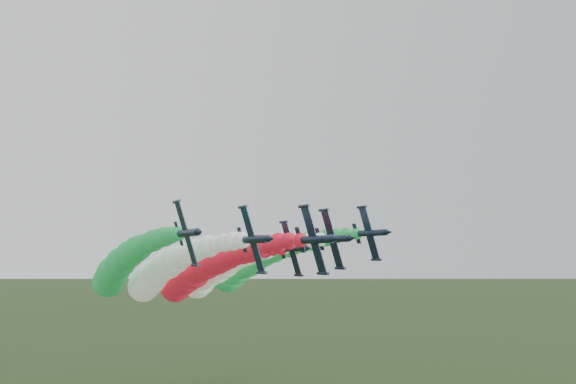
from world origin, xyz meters
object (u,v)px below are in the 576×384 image
at_px(jet_inner_right, 215,272).
at_px(jet_outer_right, 247,266).
at_px(jet_lead, 195,274).
at_px(jet_inner_left, 157,274).
at_px(jet_outer_left, 118,269).
at_px(jet_trail, 196,275).

distance_m(jet_inner_right, jet_outer_right, 14.18).
bearing_deg(jet_inner_right, jet_lead, -130.63).
xyz_separation_m(jet_inner_right, jet_outer_right, (12.73, 6.11, 1.31)).
distance_m(jet_inner_left, jet_inner_right, 18.04).
relative_size(jet_outer_left, jet_trail, 1.00).
relative_size(jet_lead, jet_outer_left, 1.00).
relative_size(jet_outer_left, jet_outer_right, 0.99).
height_order(jet_lead, jet_outer_left, jet_outer_left).
bearing_deg(jet_inner_right, jet_inner_left, -167.77).
distance_m(jet_lead, jet_inner_left, 11.04).
xyz_separation_m(jet_inner_right, jet_outer_left, (-26.02, 3.03, 1.16)).
bearing_deg(jet_outer_left, jet_outer_right, 4.53).
xyz_separation_m(jet_lead, jet_trail, (8.85, 22.42, -1.23)).
distance_m(jet_outer_left, jet_trail, 25.47).
bearing_deg(jet_outer_right, jet_lead, -141.69).
distance_m(jet_inner_right, jet_outer_left, 26.22).
distance_m(jet_inner_left, jet_trail, 21.23).
xyz_separation_m(jet_inner_left, jet_trail, (15.95, 13.97, -1.01)).
height_order(jet_outer_left, jet_trail, jet_outer_left).
xyz_separation_m(jet_inner_left, jet_outer_left, (-8.39, 6.85, 1.38)).
bearing_deg(jet_lead, jet_outer_left, 135.36).
xyz_separation_m(jet_lead, jet_outer_left, (-15.49, 15.30, 1.16)).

